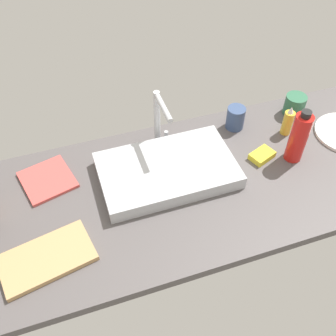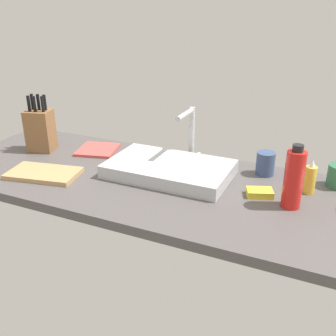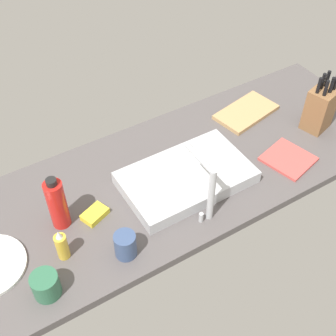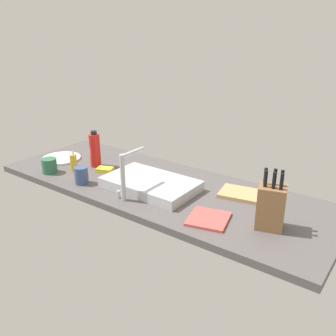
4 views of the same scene
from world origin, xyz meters
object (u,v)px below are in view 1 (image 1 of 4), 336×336
at_px(cutting_board, 47,258).
at_px(ceramic_cup, 235,118).
at_px(faucet, 159,116).
at_px(sink_basin, 168,170).
at_px(water_bottle, 299,137).
at_px(coffee_mug, 295,105).
at_px(dish_towel, 48,180).
at_px(dish_sponge, 262,155).
at_px(soap_bottle, 288,122).

height_order(cutting_board, ceramic_cup, ceramic_cup).
distance_m(faucet, cutting_board, 0.62).
relative_size(sink_basin, faucet, 2.04).
xyz_separation_m(water_bottle, coffee_mug, (0.14, 0.23, -0.06)).
bearing_deg(dish_towel, coffee_mug, 3.17).
bearing_deg(water_bottle, sink_basin, 172.25).
bearing_deg(coffee_mug, faucet, -179.28).
bearing_deg(cutting_board, coffee_mug, 19.45).
xyz_separation_m(dish_towel, dish_sponge, (0.78, -0.14, 0.01)).
relative_size(cutting_board, water_bottle, 1.25).
bearing_deg(coffee_mug, cutting_board, -160.55).
distance_m(water_bottle, dish_towel, 0.91).
distance_m(cutting_board, dish_sponge, 0.83).
xyz_separation_m(cutting_board, ceramic_cup, (0.79, 0.37, 0.04)).
relative_size(water_bottle, dish_towel, 1.25).
relative_size(soap_bottle, dish_sponge, 1.44).
distance_m(cutting_board, water_bottle, 0.94).
bearing_deg(dish_towel, sink_basin, -14.86).
xyz_separation_m(faucet, water_bottle, (0.45, -0.22, -0.04)).
height_order(dish_towel, ceramic_cup, ceramic_cup).
bearing_deg(dish_towel, dish_sponge, -10.15).
bearing_deg(ceramic_cup, dish_towel, -175.84).
relative_size(sink_basin, coffee_mug, 5.61).
bearing_deg(water_bottle, cutting_board, -171.13).
bearing_deg(dish_sponge, water_bottle, -17.78).
bearing_deg(dish_sponge, coffee_mug, 38.27).
xyz_separation_m(coffee_mug, ceramic_cup, (-0.27, -0.00, 0.00)).
bearing_deg(dish_sponge, faucet, 151.09).
relative_size(sink_basin, soap_bottle, 3.70).
bearing_deg(ceramic_cup, cutting_board, -154.77).
relative_size(faucet, dish_sponge, 2.61).
bearing_deg(water_bottle, dish_towel, 168.87).
xyz_separation_m(cutting_board, coffee_mug, (1.06, 0.38, 0.03)).
bearing_deg(cutting_board, faucet, 37.82).
bearing_deg(dish_towel, cutting_board, -96.99).
height_order(sink_basin, cutting_board, sink_basin).
relative_size(cutting_board, ceramic_cup, 2.95).
distance_m(sink_basin, faucet, 0.20).
distance_m(water_bottle, coffee_mug, 0.28).
distance_m(coffee_mug, ceramic_cup, 0.27).
bearing_deg(sink_basin, dish_towel, 165.14).
relative_size(dish_towel, dish_sponge, 1.96).
xyz_separation_m(cutting_board, water_bottle, (0.93, 0.14, 0.09)).
height_order(sink_basin, soap_bottle, soap_bottle).
xyz_separation_m(coffee_mug, dish_sponge, (-0.25, -0.20, -0.03)).
height_order(cutting_board, coffee_mug, coffee_mug).
distance_m(faucet, coffee_mug, 0.60).
relative_size(water_bottle, ceramic_cup, 2.36).
relative_size(cutting_board, dish_towel, 1.56).
height_order(faucet, cutting_board, faucet).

